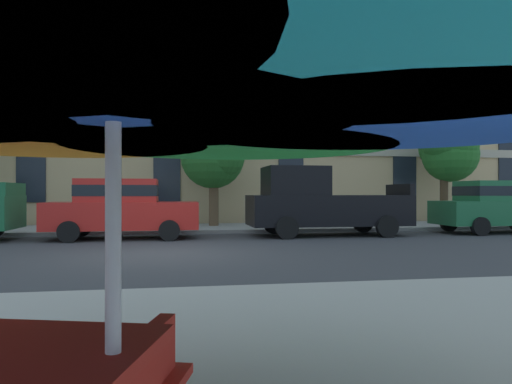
# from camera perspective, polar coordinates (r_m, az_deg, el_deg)

# --- Properties ---
(ground_plane) EXTENTS (120.00, 120.00, 0.00)m
(ground_plane) POSITION_cam_1_polar(r_m,az_deg,el_deg) (10.92, -11.58, -7.32)
(ground_plane) COLOR #38383A
(sidewalk_far) EXTENTS (56.00, 3.60, 0.12)m
(sidewalk_far) POSITION_cam_1_polar(r_m,az_deg,el_deg) (17.68, -10.85, -4.37)
(sidewalk_far) COLOR gray
(sidewalk_far) RESTS_ON ground
(apartment_building) EXTENTS (36.91, 12.08, 19.20)m
(apartment_building) POSITION_cam_1_polar(r_m,az_deg,el_deg) (27.10, -10.47, 17.56)
(apartment_building) COLOR tan
(apartment_building) RESTS_ON ground
(sedan_red) EXTENTS (4.40, 1.98, 1.78)m
(sedan_red) POSITION_cam_1_polar(r_m,az_deg,el_deg) (14.62, -15.96, -1.76)
(sedan_red) COLOR #B21E19
(sedan_red) RESTS_ON ground
(pickup_black) EXTENTS (5.10, 2.12, 2.20)m
(pickup_black) POSITION_cam_1_polar(r_m,az_deg,el_deg) (15.24, 7.85, -1.41)
(pickup_black) COLOR black
(pickup_black) RESTS_ON ground
(sedan_green) EXTENTS (4.40, 1.98, 1.78)m
(sedan_green) POSITION_cam_1_polar(r_m,az_deg,el_deg) (18.19, 27.27, -1.43)
(sedan_green) COLOR #195933
(sedan_green) RESTS_ON ground
(street_tree_middle) EXTENTS (2.45, 2.48, 4.23)m
(street_tree_middle) POSITION_cam_1_polar(r_m,az_deg,el_deg) (18.11, -4.90, 4.81)
(street_tree_middle) COLOR brown
(street_tree_middle) RESTS_ON ground
(street_tree_right) EXTENTS (2.50, 2.51, 4.44)m
(street_tree_right) POSITION_cam_1_polar(r_m,az_deg,el_deg) (21.30, 22.20, 4.93)
(street_tree_right) COLOR #4C3823
(street_tree_right) RESTS_ON ground
(patio_umbrella) EXTENTS (4.15, 3.85, 2.23)m
(patio_umbrella) POSITION_cam_1_polar(r_m,az_deg,el_deg) (1.92, -16.87, 15.88)
(patio_umbrella) COLOR silver
(patio_umbrella) RESTS_ON ground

